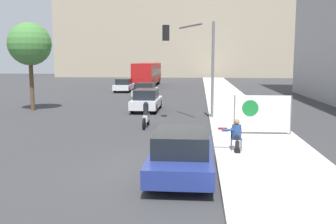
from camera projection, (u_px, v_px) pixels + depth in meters
name	position (u px, v px, depth m)	size (l,w,h in m)	color
ground_plane	(160.00, 170.00, 12.05)	(160.00, 160.00, 0.00)	#38383A
sidewalk_curb	(235.00, 109.00, 26.53)	(3.80, 90.00, 0.14)	beige
seated_protester	(236.00, 134.00, 14.03)	(0.95, 0.77, 1.17)	#474C56
protest_banner	(262.00, 114.00, 16.99)	(2.59, 0.06, 1.78)	slate
traffic_light_pole	(195.00, 53.00, 21.24)	(2.91, 2.68, 5.55)	slate
parked_car_curbside	(182.00, 153.00, 11.37)	(1.86, 4.50, 1.41)	navy
car_on_road_nearest	(147.00, 100.00, 25.91)	(1.75, 4.44, 1.50)	silver
car_on_road_midblock	(145.00, 90.00, 35.11)	(1.90, 4.49, 1.39)	white
car_on_road_distant	(124.00, 85.00, 41.37)	(1.72, 4.48, 1.44)	white
city_bus_on_road	(147.00, 73.00, 50.06)	(2.51, 11.11, 3.05)	red
motorcycle_on_road	(146.00, 116.00, 19.63)	(0.28, 2.09, 1.35)	silver
street_tree_near_curb	(30.00, 44.00, 25.59)	(2.93, 2.93, 6.05)	brown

